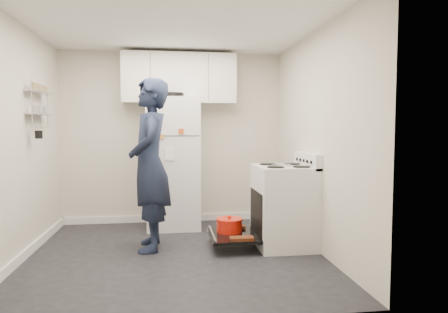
{
  "coord_description": "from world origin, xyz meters",
  "views": [
    {
      "loc": [
        -0.06,
        -4.35,
        1.39
      ],
      "look_at": [
        0.6,
        0.4,
        1.05
      ],
      "focal_mm": 32.0,
      "sensor_mm": 36.0,
      "label": 1
    }
  ],
  "objects": [
    {
      "name": "electric_range",
      "position": [
        1.26,
        0.15,
        0.47
      ],
      "size": [
        0.66,
        0.76,
        1.1
      ],
      "color": "silver",
      "rests_on": "ground"
    },
    {
      "name": "wall_shelf_rack",
      "position": [
        -1.52,
        0.49,
        1.68
      ],
      "size": [
        0.14,
        0.6,
        0.61
      ],
      "color": "#B2B2B7",
      "rests_on": "room"
    },
    {
      "name": "open_oven_door",
      "position": [
        0.66,
        0.2,
        0.2
      ],
      "size": [
        0.55,
        0.7,
        0.24
      ],
      "color": "black",
      "rests_on": "ground"
    },
    {
      "name": "refrigerator",
      "position": [
        0.0,
        1.25,
        0.91
      ],
      "size": [
        0.72,
        0.74,
        1.88
      ],
      "color": "silver",
      "rests_on": "ground"
    },
    {
      "name": "room",
      "position": [
        -0.03,
        0.03,
        1.21
      ],
      "size": [
        3.21,
        3.21,
        2.51
      ],
      "color": "black",
      "rests_on": "ground"
    },
    {
      "name": "upper_cabinets",
      "position": [
        0.1,
        1.43,
        2.1
      ],
      "size": [
        1.6,
        0.33,
        0.7
      ],
      "primitive_type": "cube",
      "color": "silver",
      "rests_on": "room"
    },
    {
      "name": "person",
      "position": [
        -0.28,
        0.24,
        0.98
      ],
      "size": [
        0.49,
        0.73,
        1.96
      ],
      "primitive_type": "imported",
      "rotation": [
        0.0,
        0.0,
        -1.53
      ],
      "color": "#171F34",
      "rests_on": "ground"
    }
  ]
}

